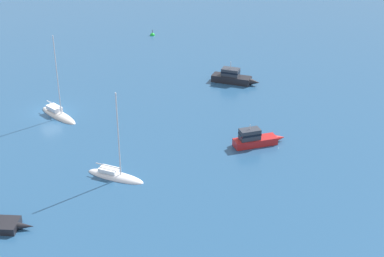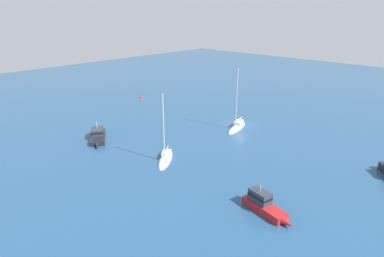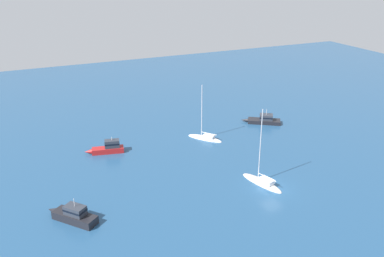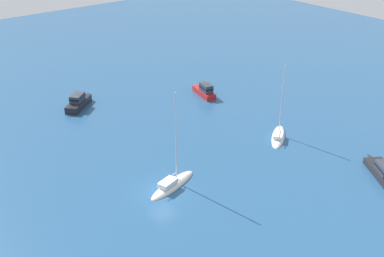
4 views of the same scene
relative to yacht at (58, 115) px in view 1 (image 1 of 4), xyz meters
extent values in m
plane|color=navy|center=(-1.69, -0.50, -0.14)|extent=(166.04, 166.04, 0.00)
cone|color=black|center=(21.09, -9.84, 0.20)|extent=(1.38, 1.60, 0.68)
ellipsoid|color=silver|center=(0.06, 0.02, -0.14)|extent=(6.96, 3.31, 1.08)
cube|color=silver|center=(-0.72, -0.19, 0.66)|extent=(2.26, 1.62, 0.51)
cylinder|color=silver|center=(0.72, 0.19, 5.33)|extent=(0.12, 0.12, 9.86)
cylinder|color=silver|center=(-0.75, -0.20, 1.16)|extent=(2.97, 0.89, 0.10)
ellipsoid|color=white|center=(16.90, 0.39, -0.14)|extent=(5.95, 5.02, 1.02)
cube|color=white|center=(16.29, -0.06, 0.56)|extent=(2.16, 2.00, 0.37)
cylinder|color=silver|center=(17.40, 0.77, 4.79)|extent=(0.14, 0.14, 8.83)
cylinder|color=silver|center=(16.27, -0.08, 1.00)|extent=(2.32, 1.79, 0.11)
cube|color=#B21E1E|center=(18.26, 16.60, 0.28)|extent=(2.54, 5.09, 0.83)
cone|color=#B21E1E|center=(18.89, 19.53, 0.28)|extent=(1.07, 1.37, 0.83)
cube|color=#2D333D|center=(18.11, 15.92, 1.30)|extent=(1.68, 2.46, 1.21)
cube|color=black|center=(18.11, 15.92, 1.36)|extent=(1.73, 2.50, 0.24)
cylinder|color=silver|center=(18.11, 15.92, 2.19)|extent=(0.08, 0.08, 0.57)
cube|color=black|center=(1.47, 24.48, 0.35)|extent=(5.31, 4.86, 0.98)
cone|color=black|center=(4.02, 26.64, 0.35)|extent=(1.67, 1.62, 0.98)
cube|color=#2D333D|center=(1.34, 24.38, 1.38)|extent=(2.75, 2.63, 1.07)
cube|color=black|center=(1.34, 24.38, 1.43)|extent=(2.80, 2.69, 0.24)
cylinder|color=silver|center=(1.34, 24.38, 2.40)|extent=(0.08, 0.08, 0.98)
sphere|color=green|center=(-23.43, 24.52, -0.14)|extent=(0.85, 0.85, 0.85)
cylinder|color=black|center=(-23.43, 24.52, 0.56)|extent=(0.08, 0.08, 0.54)
camera|label=1|loc=(64.28, -17.89, 30.51)|focal=54.44mm
camera|label=2|loc=(43.88, 30.71, 19.20)|focal=30.85mm
camera|label=3|loc=(-40.90, 28.76, 27.65)|focal=38.82mm
camera|label=4|loc=(-24.13, -33.44, 27.80)|focal=43.89mm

